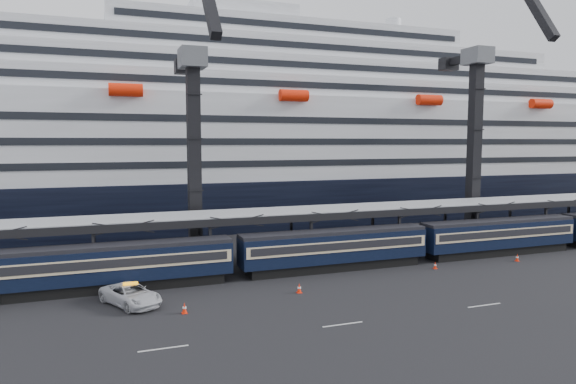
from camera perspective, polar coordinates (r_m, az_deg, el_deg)
name	(u,v)px	position (r m, az deg, el deg)	size (l,w,h in m)	color
ground	(470,289)	(46.97, 19.60, -10.10)	(260.00, 260.00, 0.00)	black
train	(365,245)	(51.96, 8.58, -5.85)	(133.05, 3.00, 4.05)	black
canopy	(386,208)	(57.18, 10.80, -1.74)	(130.00, 6.25, 5.53)	gray
cruise_ship	(280,143)	(85.39, -0.87, 5.50)	(214.09, 28.84, 34.00)	black
crane_dark_near	(195,147)	(54.02, -10.33, 4.95)	(4.50, 17.75, 35.08)	#4D5055
crane_dark_mid	(477,135)	(68.42, 20.26, 6.00)	(4.50, 18.24, 39.64)	#4D5055
pickup_truck	(131,295)	(41.74, -17.07, -10.86)	(2.65, 5.74, 1.59)	silver
traffic_cone_b	(184,308)	(38.97, -11.43, -12.52)	(0.41, 0.41, 0.81)	#FF2508
traffic_cone_c	(299,288)	(43.13, 1.25, -10.62)	(0.41, 0.41, 0.82)	#FF2508
traffic_cone_d	(435,265)	(53.00, 16.04, -7.83)	(0.35, 0.35, 0.70)	#FF2508
traffic_cone_e	(517,258)	(59.20, 24.12, -6.67)	(0.39, 0.39, 0.77)	#FF2508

